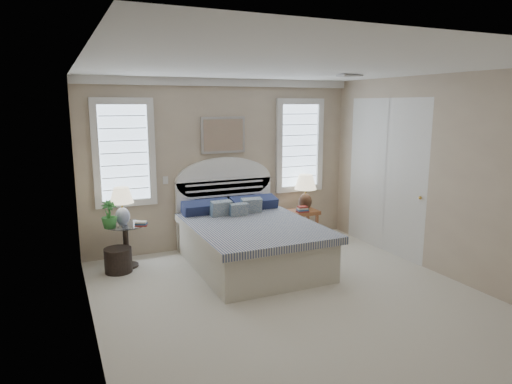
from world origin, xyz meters
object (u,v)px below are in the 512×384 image
(floor_pot, at_px, (118,260))
(lamp_right, at_px, (306,188))
(nightstand_right, at_px, (302,218))
(lamp_left, at_px, (122,202))
(bed, at_px, (248,238))
(side_table_left, at_px, (126,241))

(floor_pot, height_order, lamp_right, lamp_right)
(nightstand_right, distance_m, lamp_left, 3.03)
(lamp_left, height_order, lamp_right, lamp_left)
(lamp_left, bearing_deg, bed, -19.67)
(bed, xyz_separation_m, lamp_right, (1.38, 0.74, 0.52))
(lamp_left, relative_size, lamp_right, 0.89)
(floor_pot, bearing_deg, bed, -13.24)
(lamp_left, bearing_deg, side_table_left, -14.73)
(side_table_left, distance_m, nightstand_right, 2.95)
(floor_pot, bearing_deg, lamp_left, 56.76)
(nightstand_right, relative_size, lamp_left, 0.98)
(side_table_left, bearing_deg, lamp_left, 165.27)
(bed, xyz_separation_m, lamp_left, (-1.68, 0.60, 0.57))
(side_table_left, xyz_separation_m, floor_pot, (-0.14, -0.17, -0.21))
(bed, distance_m, lamp_right, 1.64)
(lamp_right, bearing_deg, side_table_left, -177.26)
(bed, bearing_deg, side_table_left, 160.26)
(floor_pot, bearing_deg, lamp_right, 5.68)
(nightstand_right, relative_size, floor_pot, 1.41)
(bed, bearing_deg, nightstand_right, 28.03)
(bed, bearing_deg, lamp_left, 160.33)
(nightstand_right, bearing_deg, bed, -151.97)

